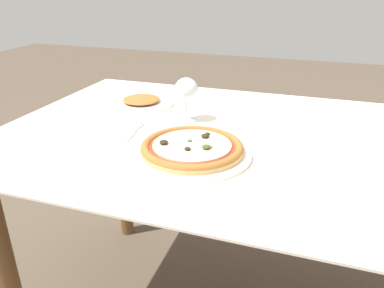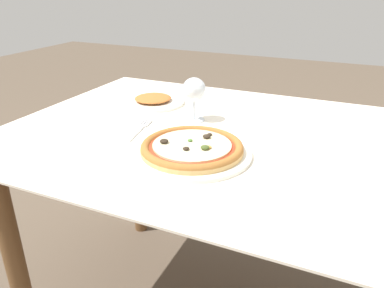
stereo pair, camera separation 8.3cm
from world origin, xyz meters
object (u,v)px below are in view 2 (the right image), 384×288
object	(u,v)px
pizza_plate	(192,149)
wine_glass_far_left	(194,91)
fork	(139,129)
dining_table	(251,166)
side_plate	(153,101)

from	to	relation	value
pizza_plate	wine_glass_far_left	size ratio (longest dim) A/B	2.22
wine_glass_far_left	fork	bearing A→B (deg)	-128.63
dining_table	fork	world-z (taller)	fork
pizza_plate	fork	xyz separation A→B (m)	(-0.21, 0.09, -0.01)
fork	wine_glass_far_left	size ratio (longest dim) A/B	1.23
dining_table	side_plate	world-z (taller)	side_plate
side_plate	fork	bearing A→B (deg)	-69.69
pizza_plate	fork	world-z (taller)	pizza_plate
pizza_plate	wine_glass_far_left	distance (m)	0.27
pizza_plate	fork	distance (m)	0.23
wine_glass_far_left	dining_table	bearing A→B (deg)	-18.86
fork	wine_glass_far_left	bearing A→B (deg)	51.37
wine_glass_far_left	pizza_plate	bearing A→B (deg)	-67.39
dining_table	side_plate	distance (m)	0.46
pizza_plate	side_plate	world-z (taller)	pizza_plate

